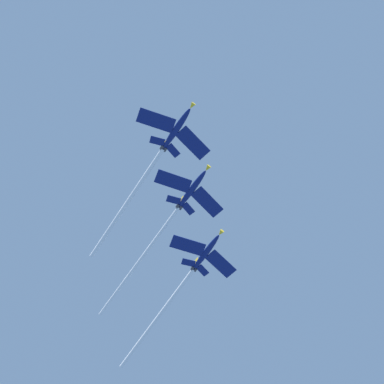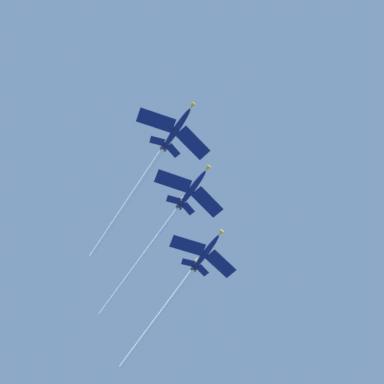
% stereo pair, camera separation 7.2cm
% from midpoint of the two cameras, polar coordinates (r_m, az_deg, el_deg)
% --- Properties ---
extents(jet_lead, '(37.55, 33.92, 8.89)m').
position_cam_midpoint_polar(jet_lead, '(142.71, -3.91, 2.70)').
color(jet_lead, navy).
extents(jet_second, '(40.79, 35.69, 9.16)m').
position_cam_midpoint_polar(jet_second, '(149.57, -2.05, -2.50)').
color(jet_second, navy).
extents(jet_third, '(39.46, 35.50, 9.01)m').
position_cam_midpoint_polar(jet_third, '(157.45, -0.96, -9.04)').
color(jet_third, navy).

